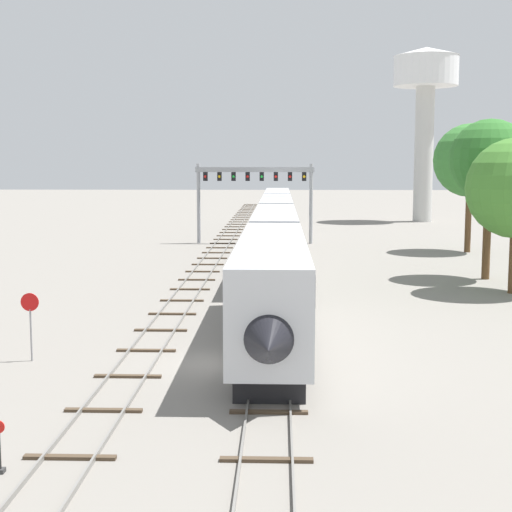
{
  "coord_description": "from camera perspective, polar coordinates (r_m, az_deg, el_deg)",
  "views": [
    {
      "loc": [
        2.35,
        -29.86,
        8.22
      ],
      "look_at": [
        1.0,
        12.0,
        3.0
      ],
      "focal_mm": 52.51,
      "sensor_mm": 36.0,
      "label": 1
    }
  ],
  "objects": [
    {
      "name": "track_near",
      "position": [
        70.57,
        -2.92,
        0.46
      ],
      "size": [
        2.6,
        160.0,
        0.16
      ],
      "color": "slate",
      "rests_on": "ground"
    },
    {
      "name": "trackside_tree_right",
      "position": [
        55.16,
        17.38,
        7.0
      ],
      "size": [
        5.61,
        5.61,
        11.29
      ],
      "color": "brown",
      "rests_on": "ground"
    },
    {
      "name": "ground_plane",
      "position": [
        31.06,
        -2.58,
        -8.25
      ],
      "size": [
        400.0,
        400.0,
        0.0
      ],
      "primitive_type": "plane",
      "color": "gray"
    },
    {
      "name": "trackside_tree_mid",
      "position": [
        71.59,
        16.01,
        7.0
      ],
      "size": [
        6.7,
        6.7,
        11.81
      ],
      "color": "brown",
      "rests_on": "ground"
    },
    {
      "name": "signal_gantry",
      "position": [
        76.47,
        -0.1,
        5.48
      ],
      "size": [
        12.1,
        0.49,
        8.14
      ],
      "color": "#999BA0",
      "rests_on": "ground"
    },
    {
      "name": "stop_sign",
      "position": [
        32.5,
        -16.81,
        -4.47
      ],
      "size": [
        0.76,
        0.08,
        2.88
      ],
      "color": "gray",
      "rests_on": "ground"
    },
    {
      "name": "passenger_train",
      "position": [
        64.11,
        1.53,
        2.08
      ],
      "size": [
        3.04,
        80.93,
        4.8
      ],
      "color": "silver",
      "rests_on": "ground"
    },
    {
      "name": "track_main",
      "position": [
        90.23,
        1.62,
        1.92
      ],
      "size": [
        2.6,
        200.0,
        0.16
      ],
      "color": "slate",
      "rests_on": "ground"
    },
    {
      "name": "water_tower",
      "position": [
        108.45,
        12.79,
        12.41
      ],
      "size": [
        8.98,
        8.98,
        24.01
      ],
      "color": "beige",
      "rests_on": "ground"
    }
  ]
}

